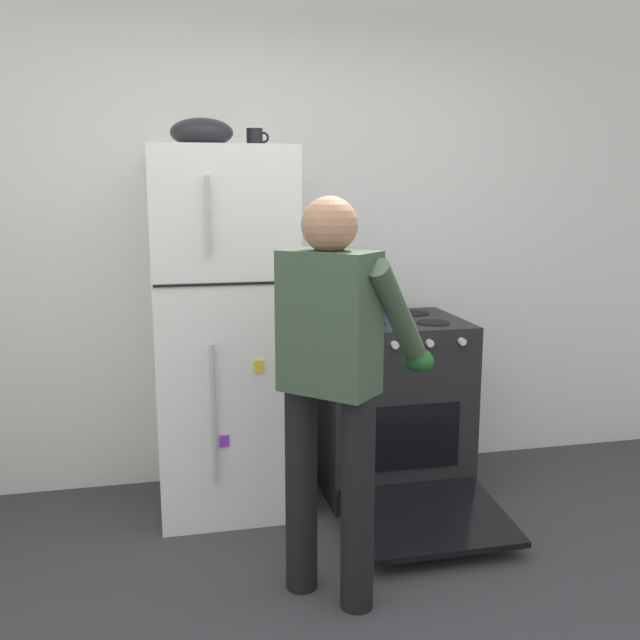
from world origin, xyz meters
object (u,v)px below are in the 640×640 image
(person_cook, at_px, (334,366))
(mixing_bowl, at_px, (202,133))
(stove_range, at_px, (390,407))
(red_pot, at_px, (365,310))
(refrigerator, at_px, (224,332))
(coffee_mug, at_px, (255,138))

(person_cook, xyz_separation_m, mixing_bowl, (-0.42, 0.95, 0.93))
(stove_range, xyz_separation_m, mixing_bowl, (-0.97, 0.02, 1.43))
(person_cook, relative_size, red_pot, 4.97)
(refrigerator, xyz_separation_m, stove_range, (0.89, -0.02, -0.45))
(stove_range, xyz_separation_m, coffee_mug, (-0.70, 0.07, 1.41))
(refrigerator, relative_size, red_pot, 5.65)
(mixing_bowl, bearing_deg, refrigerator, -0.21)
(stove_range, distance_m, red_pot, 0.57)
(stove_range, xyz_separation_m, person_cook, (-0.55, -0.93, 0.49))
(red_pot, bearing_deg, coffee_mug, 169.59)
(coffee_mug, bearing_deg, stove_range, -5.53)
(stove_range, height_order, coffee_mug, coffee_mug)
(refrigerator, bearing_deg, person_cook, -70.30)
(coffee_mug, bearing_deg, refrigerator, -164.60)
(person_cook, xyz_separation_m, coffee_mug, (-0.16, 1.00, 0.91))
(refrigerator, height_order, red_pot, refrigerator)
(red_pot, xyz_separation_m, mixing_bowl, (-0.81, 0.05, 0.88))
(red_pot, bearing_deg, refrigerator, 176.09)
(refrigerator, xyz_separation_m, coffee_mug, (0.18, 0.05, 0.96))
(coffee_mug, height_order, mixing_bowl, mixing_bowl)
(coffee_mug, xyz_separation_m, mixing_bowl, (-0.26, -0.05, 0.02))
(stove_range, height_order, red_pot, red_pot)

